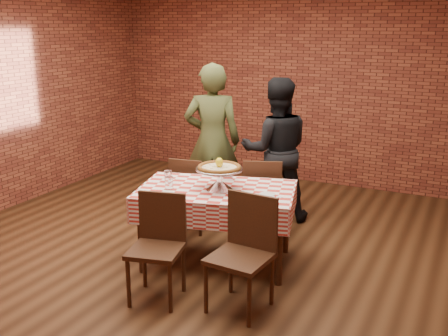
{
  "coord_description": "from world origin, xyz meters",
  "views": [
    {
      "loc": [
        2.51,
        -4.29,
        2.28
      ],
      "look_at": [
        0.38,
        0.03,
        0.94
      ],
      "focal_mm": 42.03,
      "sensor_mm": 36.0,
      "label": 1
    }
  ],
  "objects": [
    {
      "name": "chair_near_left",
      "position": [
        0.22,
        -0.94,
        0.45
      ],
      "size": [
        0.5,
        0.5,
        0.9
      ],
      "primitive_type": null,
      "rotation": [
        0.0,
        0.0,
        0.23
      ],
      "color": "#3E2211",
      "rests_on": "ground"
    },
    {
      "name": "diner_black",
      "position": [
        0.42,
        1.32,
        0.84
      ],
      "size": [
        1.02,
        0.94,
        1.69
      ],
      "primitive_type": "imported",
      "rotation": [
        0.0,
        0.0,
        3.61
      ],
      "color": "black",
      "rests_on": "ground"
    },
    {
      "name": "ground",
      "position": [
        0.0,
        0.0,
        0.0
      ],
      "size": [
        6.0,
        6.0,
        0.0
      ],
      "primitive_type": "plane",
      "color": "black",
      "rests_on": "ground"
    },
    {
      "name": "condiment_caddy",
      "position": [
        0.31,
        0.26,
        0.83
      ],
      "size": [
        0.13,
        0.12,
        0.15
      ],
      "primitive_type": "cube",
      "rotation": [
        0.0,
        0.0,
        0.31
      ],
      "color": "silver",
      "rests_on": "tablecloth"
    },
    {
      "name": "lemon",
      "position": [
        0.38,
        -0.07,
        1.02
      ],
      "size": [
        0.09,
        0.09,
        0.09
      ],
      "primitive_type": "ellipsoid",
      "rotation": [
        0.0,
        0.0,
        0.39
      ],
      "color": "yellow",
      "rests_on": "pizza"
    },
    {
      "name": "sweetener_packet_a",
      "position": [
        0.91,
        -0.08,
        0.76
      ],
      "size": [
        0.06,
        0.05,
        0.0
      ],
      "primitive_type": "cube",
      "rotation": [
        0.0,
        0.0,
        0.48
      ],
      "color": "white",
      "rests_on": "tablecloth"
    },
    {
      "name": "diner_olive",
      "position": [
        -0.31,
        1.11,
        0.92
      ],
      "size": [
        0.79,
        0.67,
        1.84
      ],
      "primitive_type": "imported",
      "rotation": [
        0.0,
        0.0,
        3.54
      ],
      "color": "#3F4623",
      "rests_on": "ground"
    },
    {
      "name": "side_plate",
      "position": [
        0.85,
        -0.03,
        0.76
      ],
      "size": [
        0.18,
        0.18,
        0.01
      ],
      "primitive_type": "cylinder",
      "rotation": [
        0.0,
        0.0,
        0.26
      ],
      "color": "white",
      "rests_on": "tablecloth"
    },
    {
      "name": "pizza_stand",
      "position": [
        0.38,
        -0.07,
        0.86
      ],
      "size": [
        0.6,
        0.6,
        0.2
      ],
      "primitive_type": null,
      "rotation": [
        0.0,
        0.0,
        0.39
      ],
      "color": "silver",
      "rests_on": "tablecloth"
    },
    {
      "name": "table",
      "position": [
        0.34,
        -0.06,
        0.38
      ],
      "size": [
        1.63,
        1.21,
        0.75
      ],
      "primitive_type": "cube",
      "rotation": [
        0.0,
        0.0,
        0.26
      ],
      "color": "#3E2211",
      "rests_on": "ground"
    },
    {
      "name": "chair_far_right",
      "position": [
        0.48,
        0.78,
        0.44
      ],
      "size": [
        0.53,
        0.53,
        0.89
      ],
      "primitive_type": null,
      "rotation": [
        0.0,
        0.0,
        3.51
      ],
      "color": "#3E2211",
      "rests_on": "ground"
    },
    {
      "name": "chair_near_right",
      "position": [
        0.91,
        -0.77,
        0.47
      ],
      "size": [
        0.49,
        0.49,
        0.94
      ],
      "primitive_type": null,
      "rotation": [
        0.0,
        0.0,
        -0.09
      ],
      "color": "#3E2211",
      "rests_on": "ground"
    },
    {
      "name": "pizza",
      "position": [
        0.38,
        -0.07,
        0.97
      ],
      "size": [
        0.53,
        0.53,
        0.03
      ],
      "primitive_type": "cylinder",
      "rotation": [
        0.0,
        0.0,
        0.39
      ],
      "color": "beige",
      "rests_on": "pizza_stand"
    },
    {
      "name": "chair_far_left",
      "position": [
        -0.29,
        0.57,
        0.43
      ],
      "size": [
        0.43,
        0.43,
        0.86
      ],
      "primitive_type": null,
      "rotation": [
        0.0,
        0.0,
        3.28
      ],
      "color": "#3E2211",
      "rests_on": "ground"
    },
    {
      "name": "water_glass_right",
      "position": [
        -0.17,
        -0.1,
        0.82
      ],
      "size": [
        0.1,
        0.1,
        0.12
      ],
      "primitive_type": "cylinder",
      "rotation": [
        0.0,
        0.0,
        0.26
      ],
      "color": "white",
      "rests_on": "tablecloth"
    },
    {
      "name": "water_glass_left",
      "position": [
        -0.04,
        -0.28,
        0.82
      ],
      "size": [
        0.1,
        0.1,
        0.12
      ],
      "primitive_type": "cylinder",
      "rotation": [
        0.0,
        0.0,
        0.26
      ],
      "color": "white",
      "rests_on": "tablecloth"
    },
    {
      "name": "tablecloth",
      "position": [
        0.34,
        -0.06,
        0.63
      ],
      "size": [
        1.67,
        1.26,
        0.25
      ],
      "primitive_type": null,
      "rotation": [
        0.0,
        0.0,
        0.26
      ],
      "color": "red",
      "rests_on": "table"
    },
    {
      "name": "back_wall",
      "position": [
        0.0,
        3.0,
        1.45
      ],
      "size": [
        5.5,
        0.0,
        5.5
      ],
      "primitive_type": "plane",
      "rotation": [
        1.57,
        0.0,
        0.0
      ],
      "color": "maroon",
      "rests_on": "ground"
    },
    {
      "name": "sweetener_packet_b",
      "position": [
        0.97,
        -0.04,
        0.76
      ],
      "size": [
        0.06,
        0.05,
        0.0
      ],
      "primitive_type": "cube",
      "rotation": [
        0.0,
        0.0,
        -0.31
      ],
      "color": "white",
      "rests_on": "tablecloth"
    }
  ]
}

